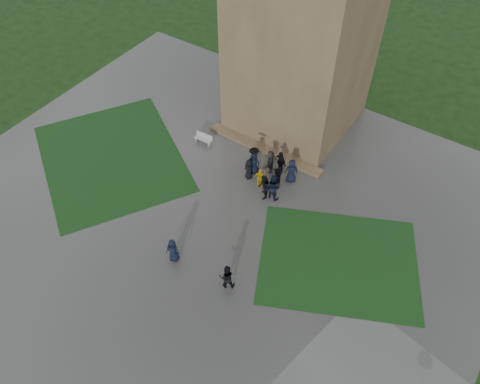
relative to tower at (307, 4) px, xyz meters
The scene contains 10 objects.
ground 17.49m from the tower, 90.00° to the right, with size 120.00×120.00×0.00m, color black.
plaza 15.81m from the tower, 90.00° to the right, with size 34.00×34.00×0.02m, color #3A3B38.
lawn_inset_left 16.55m from the tower, 127.69° to the right, with size 11.00×9.00×0.01m, color black.
lawn_inset_right 15.90m from the tower, 49.64° to the right, with size 9.00×7.00×0.01m, color black.
tower is the anchor object (origin of this frame).
tower_plinth 9.90m from the tower, 90.00° to the right, with size 9.00×0.80×0.22m, color brown.
bench 11.30m from the tower, 123.32° to the right, with size 1.37×0.51×0.78m.
visitor_cluster 10.60m from the tower, 74.31° to the right, with size 3.49×3.67×2.46m.
pedestrian_mid 17.18m from the tower, 88.10° to the right, with size 0.82×0.56×1.69m, color black.
pedestrian_near 17.41m from the tower, 74.81° to the right, with size 0.85×0.49×1.76m, color black.
Camera 1 is at (12.11, -10.68, 22.80)m, focal length 35.00 mm.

